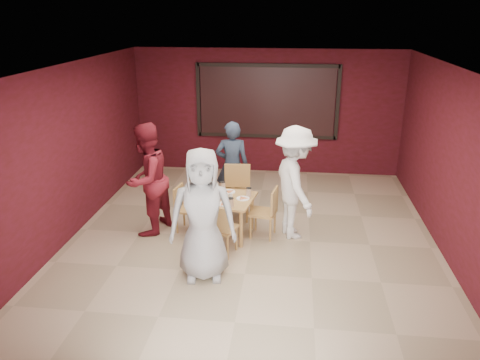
# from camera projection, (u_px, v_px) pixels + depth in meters

# --- Properties ---
(floor) EXTENTS (7.00, 7.00, 0.00)m
(floor) POSITION_uv_depth(u_px,v_px,m) (252.00, 238.00, 7.79)
(floor) COLOR tan
(floor) RESTS_ON ground
(window_blinds) EXTENTS (3.00, 0.02, 1.50)m
(window_blinds) POSITION_uv_depth(u_px,v_px,m) (267.00, 102.00, 10.44)
(window_blinds) COLOR black
(dining_table) EXTENTS (0.98, 0.98, 0.83)m
(dining_table) POSITION_uv_depth(u_px,v_px,m) (227.00, 202.00, 7.71)
(dining_table) COLOR tan
(dining_table) RESTS_ON floor
(chair_front) EXTENTS (0.51, 0.51, 0.85)m
(chair_front) POSITION_uv_depth(u_px,v_px,m) (220.00, 227.00, 7.11)
(chair_front) COLOR #BC8A49
(chair_front) RESTS_ON floor
(chair_back) EXTENTS (0.50, 0.50, 0.97)m
(chair_back) POSITION_uv_depth(u_px,v_px,m) (237.00, 188.00, 8.45)
(chair_back) COLOR #BC8A49
(chair_back) RESTS_ON floor
(chair_left) EXTENTS (0.44, 0.44, 0.80)m
(chair_left) POSITION_uv_depth(u_px,v_px,m) (185.00, 206.00, 7.94)
(chair_left) COLOR #BC8A49
(chair_left) RESTS_ON floor
(chair_right) EXTENTS (0.48, 0.48, 0.86)m
(chair_right) POSITION_uv_depth(u_px,v_px,m) (267.00, 210.00, 7.71)
(chair_right) COLOR #BC8A49
(chair_right) RESTS_ON floor
(diner_front) EXTENTS (1.01, 0.75, 1.90)m
(diner_front) POSITION_uv_depth(u_px,v_px,m) (203.00, 215.00, 6.40)
(diner_front) COLOR #A6A6A6
(diner_front) RESTS_ON floor
(diner_back) EXTENTS (0.66, 0.47, 1.70)m
(diner_back) POSITION_uv_depth(u_px,v_px,m) (232.00, 166.00, 8.71)
(diner_back) COLOR #293649
(diner_back) RESTS_ON floor
(diner_left) EXTENTS (0.98, 1.10, 1.89)m
(diner_left) POSITION_uv_depth(u_px,v_px,m) (147.00, 179.00, 7.73)
(diner_left) COLOR maroon
(diner_left) RESTS_ON floor
(diner_right) EXTENTS (1.07, 1.38, 1.88)m
(diner_right) POSITION_uv_depth(u_px,v_px,m) (295.00, 183.00, 7.59)
(diner_right) COLOR white
(diner_right) RESTS_ON floor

